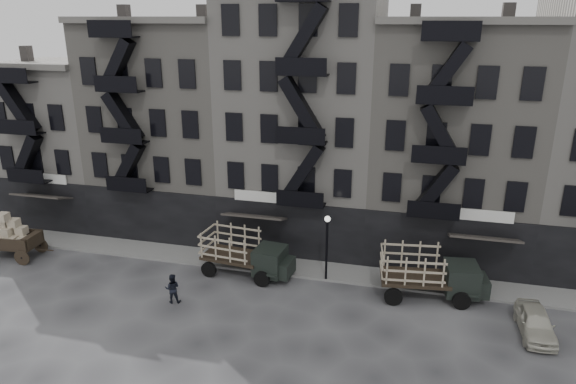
% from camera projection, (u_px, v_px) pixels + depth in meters
% --- Properties ---
extents(ground, '(140.00, 140.00, 0.00)m').
position_uv_depth(ground, '(267.00, 296.00, 29.85)').
color(ground, '#38383A').
rests_on(ground, ground).
extents(sidewalk, '(55.00, 2.50, 0.15)m').
position_uv_depth(sidewalk, '(283.00, 266.00, 33.27)').
color(sidewalk, slate).
rests_on(sidewalk, ground).
extents(building_west, '(10.00, 11.35, 13.20)m').
position_uv_depth(building_west, '(64.00, 139.00, 41.55)').
color(building_west, '#A9A49B').
rests_on(building_west, ground).
extents(building_midwest, '(10.00, 11.35, 16.20)m').
position_uv_depth(building_midwest, '(176.00, 127.00, 38.74)').
color(building_midwest, gray).
rests_on(building_midwest, ground).
extents(building_center, '(10.00, 11.35, 18.20)m').
position_uv_depth(building_center, '(305.00, 120.00, 36.10)').
color(building_center, '#A9A49B').
rests_on(building_center, ground).
extents(building_mideast, '(10.00, 11.35, 16.20)m').
position_uv_depth(building_mideast, '(451.00, 142.00, 34.11)').
color(building_mideast, gray).
rests_on(building_mideast, ground).
extents(lamp_post, '(0.36, 0.36, 4.28)m').
position_uv_depth(lamp_post, '(327.00, 239.00, 30.64)').
color(lamp_post, black).
rests_on(lamp_post, ground).
extents(horse, '(2.28, 1.47, 1.78)m').
position_uv_depth(horse, '(0.00, 230.00, 36.75)').
color(horse, beige).
rests_on(horse, ground).
extents(wagon, '(3.91, 2.29, 3.20)m').
position_uv_depth(wagon, '(9.00, 232.00, 34.10)').
color(wagon, black).
rests_on(wagon, ground).
extents(stake_truck_west, '(5.90, 2.86, 2.87)m').
position_uv_depth(stake_truck_west, '(245.00, 250.00, 31.84)').
color(stake_truck_west, black).
rests_on(stake_truck_west, ground).
extents(stake_truck_east, '(6.17, 3.09, 2.99)m').
position_uv_depth(stake_truck_east, '(430.00, 270.00, 29.19)').
color(stake_truck_east, black).
rests_on(stake_truck_east, ground).
extents(car_east, '(1.70, 3.95, 1.33)m').
position_uv_depth(car_east, '(536.00, 322.00, 26.07)').
color(car_east, '#B5B3A3').
rests_on(car_east, ground).
extents(pedestrian_mid, '(1.01, 0.89, 1.75)m').
position_uv_depth(pedestrian_mid, '(172.00, 288.00, 28.92)').
color(pedestrian_mid, black).
rests_on(pedestrian_mid, ground).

